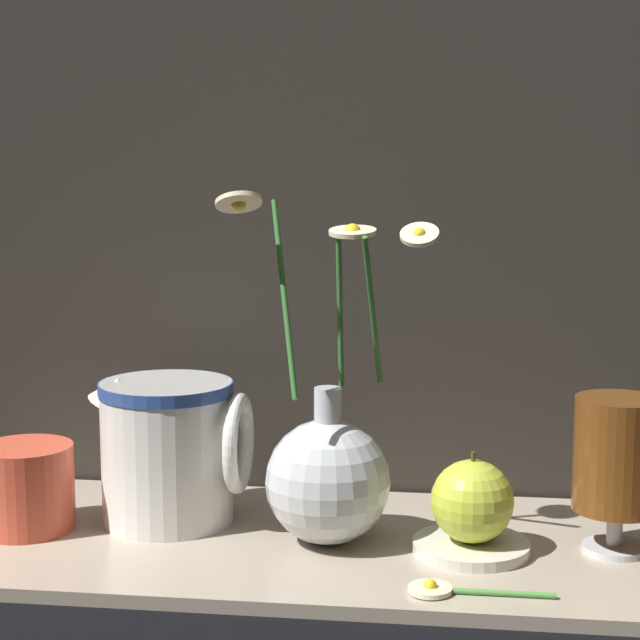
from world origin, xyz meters
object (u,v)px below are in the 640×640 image
at_px(ceramic_pitcher, 170,446).
at_px(tea_glass, 617,457).
at_px(vase_with_flowers, 328,475).
at_px(yellow_mug, 24,487).
at_px(orange_fruit, 472,501).

distance_m(ceramic_pitcher, tea_glass, 0.41).
bearing_deg(ceramic_pitcher, vase_with_flowers, -13.96).
bearing_deg(yellow_mug, tea_glass, 1.42).
bearing_deg(yellow_mug, orange_fruit, -1.01).
height_order(yellow_mug, orange_fruit, orange_fruit).
distance_m(vase_with_flowers, orange_fruit, 0.13).
xyz_separation_m(yellow_mug, orange_fruit, (0.42, -0.01, 0.01)).
bearing_deg(tea_glass, yellow_mug, -178.58).
distance_m(vase_with_flowers, tea_glass, 0.26).
relative_size(yellow_mug, ceramic_pitcher, 0.65).
distance_m(yellow_mug, tea_glass, 0.55).
bearing_deg(orange_fruit, yellow_mug, 178.99).
xyz_separation_m(ceramic_pitcher, orange_fruit, (0.29, -0.05, -0.03)).
distance_m(tea_glass, orange_fruit, 0.13).
height_order(vase_with_flowers, tea_glass, vase_with_flowers).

